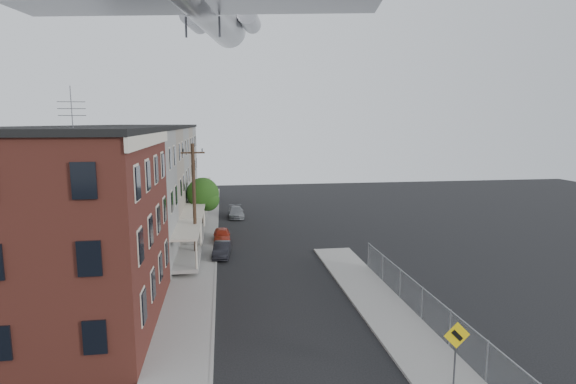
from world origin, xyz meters
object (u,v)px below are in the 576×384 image
car_near (222,235)px  car_far (236,212)px  car_mid (222,250)px  utility_pole (194,200)px  street_tree (204,195)px  warning_sign (456,344)px

car_near → car_far: (1.58, 10.46, -0.02)m
car_far → car_mid: bearing=-97.1°
utility_pole → car_mid: utility_pole is taller
utility_pole → street_tree: utility_pole is taller
car_near → car_mid: bearing=-90.8°
utility_pole → car_far: bearing=76.8°
utility_pole → car_near: 6.63m
car_mid → warning_sign: bearing=-59.2°
utility_pole → car_mid: 4.57m
utility_pole → car_far: 16.25m
utility_pole → car_mid: bearing=10.1°
street_tree → car_mid: street_tree is taller
warning_sign → car_far: size_ratio=0.68×
car_far → car_near: bearing=-99.7°
street_tree → warning_sign: bearing=-69.4°
utility_pole → warning_sign: bearing=-59.5°
warning_sign → car_far: (-7.62, 34.34, -1.28)m
street_tree → car_far: size_ratio=1.25×
street_tree → car_mid: 10.13m
utility_pole → car_mid: size_ratio=2.54×
warning_sign → street_tree: bearing=110.6°
car_near → warning_sign: bearing=-69.8°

